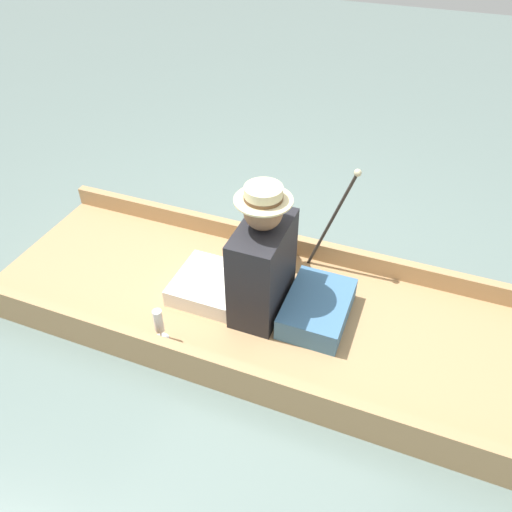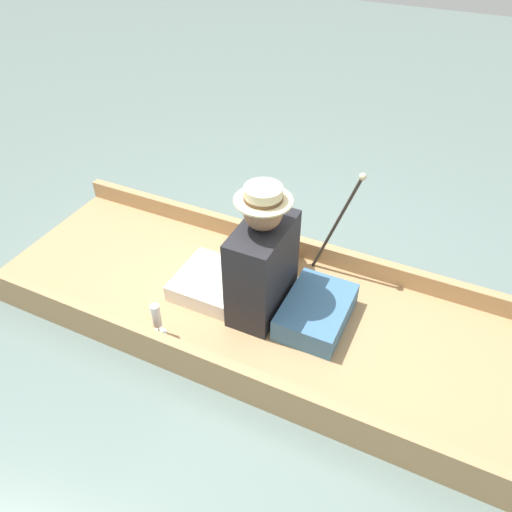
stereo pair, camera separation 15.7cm
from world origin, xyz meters
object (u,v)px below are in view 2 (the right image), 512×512
(teddy_bear, at_px, (287,245))
(wine_glass, at_px, (156,317))
(seated_person, at_px, (252,265))
(walking_cane, at_px, (341,215))

(teddy_bear, height_order, wine_glass, teddy_bear)
(seated_person, bearing_deg, teddy_bear, -12.22)
(walking_cane, bearing_deg, wine_glass, 142.41)
(wine_glass, height_order, walking_cane, walking_cane)
(walking_cane, bearing_deg, teddy_bear, 103.92)
(seated_person, distance_m, wine_glass, 0.60)
(seated_person, xyz_separation_m, wine_glass, (-0.44, 0.37, -0.17))
(teddy_bear, relative_size, walking_cane, 0.47)
(seated_person, xyz_separation_m, teddy_bear, (0.41, -0.05, -0.14))
(seated_person, relative_size, walking_cane, 1.10)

